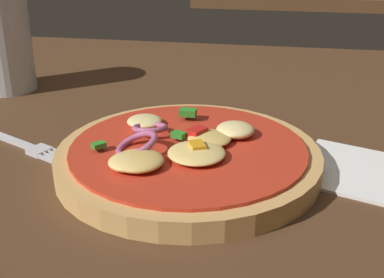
% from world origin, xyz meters
% --- Properties ---
extents(dining_table, '(1.42, 0.90, 0.03)m').
position_xyz_m(dining_table, '(0.00, 0.00, 0.02)').
color(dining_table, '#4C301C').
rests_on(dining_table, ground).
extents(pizza, '(0.23, 0.23, 0.04)m').
position_xyz_m(pizza, '(-0.06, -0.02, 0.04)').
color(pizza, tan).
rests_on(pizza, dining_table).
extents(fork, '(0.16, 0.09, 0.01)m').
position_xyz_m(fork, '(-0.23, 0.00, 0.04)').
color(fork, silver).
rests_on(fork, dining_table).
extents(beer_glass, '(0.07, 0.07, 0.12)m').
position_xyz_m(beer_glass, '(-0.33, 0.16, 0.09)').
color(beer_glass, silver).
rests_on(beer_glass, dining_table).
extents(napkin, '(0.17, 0.14, 0.00)m').
position_xyz_m(napkin, '(0.11, -0.01, 0.03)').
color(napkin, white).
rests_on(napkin, dining_table).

